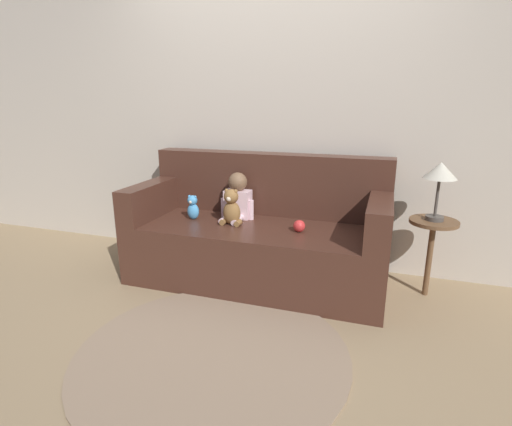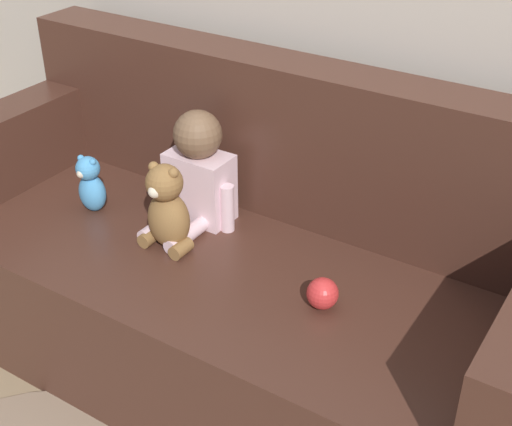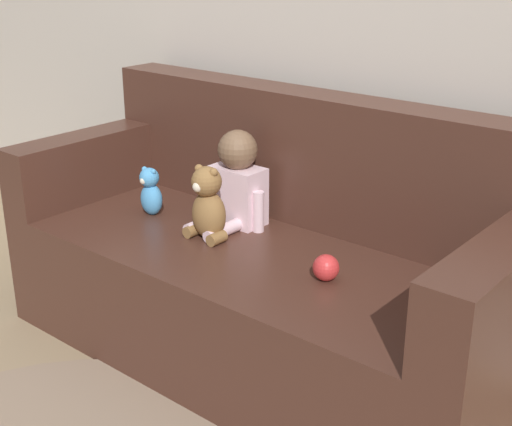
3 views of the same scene
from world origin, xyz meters
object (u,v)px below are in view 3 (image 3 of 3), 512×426
object	(u,v)px
teddy_bear_brown	(208,205)
plush_toy_side	(151,192)
couch	(268,270)
toy_ball	(326,268)
person_baby	(236,183)

from	to	relation	value
teddy_bear_brown	plush_toy_side	distance (m)	0.34
couch	toy_ball	distance (m)	0.40
plush_toy_side	couch	bearing A→B (deg)	10.00
teddy_bear_brown	toy_ball	distance (m)	0.53
couch	toy_ball	world-z (taller)	couch
person_baby	plush_toy_side	size ratio (longest dim) A/B	1.87
couch	plush_toy_side	xyz separation A→B (m)	(-0.52, -0.09, 0.21)
person_baby	teddy_bear_brown	size ratio (longest dim) A/B	1.32
couch	person_baby	size ratio (longest dim) A/B	5.29
couch	person_baby	bearing A→B (deg)	165.19
toy_ball	plush_toy_side	bearing A→B (deg)	177.38
person_baby	toy_ball	distance (m)	0.58
person_baby	teddy_bear_brown	bearing A→B (deg)	-83.61
couch	toy_ball	bearing A→B (deg)	-20.93
person_baby	plush_toy_side	xyz separation A→B (m)	(-0.32, -0.14, -0.06)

